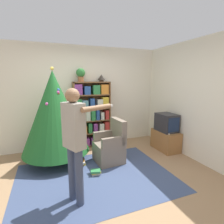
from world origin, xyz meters
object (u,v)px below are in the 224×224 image
Objects in this scene: christmas_tree at (55,112)px; television at (167,122)px; table_lamp at (101,78)px; standing_person at (75,137)px; bookshelf at (92,114)px; armchair at (110,147)px; potted_plant at (81,74)px.

television is at bearing -7.69° from christmas_tree.
table_lamp is at bearing 145.66° from television.
standing_person reaches higher than television.
bookshelf is 2.21m from standing_person.
television is 0.57× the size of armchair.
potted_plant is 1.64× the size of table_lamp.
bookshelf is at bearing -177.57° from armchair.
standing_person is (0.17, -1.47, -0.10)m from christmas_tree.
christmas_tree is 1.48m from standing_person.
armchair is 0.56× the size of standing_person.
television is at bearing -26.24° from potted_plant.
bookshelf is at bearing 134.13° from standing_person.
bookshelf is 3.25× the size of television.
armchair is 1.92m from potted_plant.
bookshelf is 1.90m from television.
christmas_tree reaches higher than bookshelf.
table_lamp is at bearing 168.19° from armchair.
potted_plant is at bearing 40.49° from christmas_tree.
christmas_tree is at bearing -154.24° from table_lamp.
christmas_tree reaches higher than television.
table_lamp is (1.23, 0.59, 0.72)m from christmas_tree.
christmas_tree is at bearing 161.90° from standing_person.
armchair is 1.51m from standing_person.
armchair is at bearing -98.04° from table_lamp.
table_lamp is at bearing 25.76° from christmas_tree.
armchair is (-1.53, -0.10, -0.38)m from television.
bookshelf is 1.15m from christmas_tree.
bookshelf reaches higher than television.
potted_plant is at bearing 141.08° from standing_person.
christmas_tree is 1.54m from table_lamp.
potted_plant reaches higher than bookshelf.
potted_plant reaches higher than armchair.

